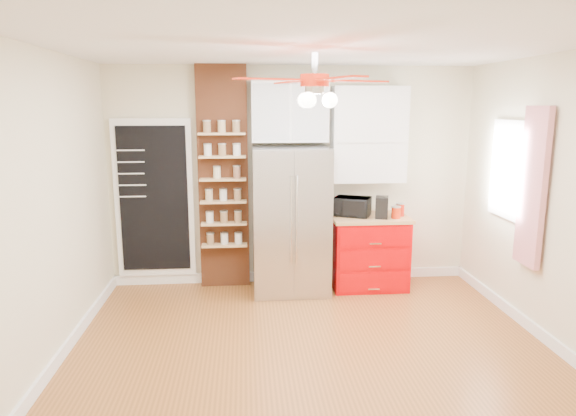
{
  "coord_description": "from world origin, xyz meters",
  "views": [
    {
      "loc": [
        -0.59,
        -4.32,
        2.23
      ],
      "look_at": [
        -0.15,
        0.9,
        1.18
      ],
      "focal_mm": 32.0,
      "sensor_mm": 36.0,
      "label": 1
    }
  ],
  "objects": [
    {
      "name": "floor",
      "position": [
        0.0,
        0.0,
        0.0
      ],
      "size": [
        4.5,
        4.5,
        0.0
      ],
      "primitive_type": "plane",
      "color": "#935525",
      "rests_on": "ground"
    },
    {
      "name": "ceiling",
      "position": [
        0.0,
        0.0,
        2.7
      ],
      "size": [
        4.5,
        4.5,
        0.0
      ],
      "primitive_type": "plane",
      "color": "white",
      "rests_on": "wall_back"
    },
    {
      "name": "wall_back",
      "position": [
        0.0,
        2.0,
        1.35
      ],
      "size": [
        4.5,
        0.02,
        2.7
      ],
      "primitive_type": "cube",
      "color": "beige",
      "rests_on": "floor"
    },
    {
      "name": "wall_front",
      "position": [
        0.0,
        -2.0,
        1.35
      ],
      "size": [
        4.5,
        0.02,
        2.7
      ],
      "primitive_type": "cube",
      "color": "beige",
      "rests_on": "floor"
    },
    {
      "name": "wall_left",
      "position": [
        -2.25,
        0.0,
        1.35
      ],
      "size": [
        0.02,
        4.0,
        2.7
      ],
      "primitive_type": "cube",
      "color": "beige",
      "rests_on": "floor"
    },
    {
      "name": "wall_right",
      "position": [
        2.25,
        0.0,
        1.35
      ],
      "size": [
        0.02,
        4.0,
        2.7
      ],
      "primitive_type": "cube",
      "color": "beige",
      "rests_on": "floor"
    },
    {
      "name": "chalkboard",
      "position": [
        -1.7,
        1.96,
        1.1
      ],
      "size": [
        0.95,
        0.05,
        1.95
      ],
      "color": "white",
      "rests_on": "wall_back"
    },
    {
      "name": "brick_pillar",
      "position": [
        -0.85,
        1.92,
        1.35
      ],
      "size": [
        0.6,
        0.16,
        2.7
      ],
      "primitive_type": "cube",
      "color": "brown",
      "rests_on": "floor"
    },
    {
      "name": "fridge",
      "position": [
        -0.05,
        1.63,
        0.88
      ],
      "size": [
        0.9,
        0.7,
        1.75
      ],
      "primitive_type": "cube",
      "color": "#B4B4B9",
      "rests_on": "floor"
    },
    {
      "name": "upper_glass_cabinet",
      "position": [
        -0.05,
        1.82,
        2.15
      ],
      "size": [
        0.9,
        0.35,
        0.7
      ],
      "primitive_type": "cube",
      "color": "white",
      "rests_on": "wall_back"
    },
    {
      "name": "red_cabinet",
      "position": [
        0.92,
        1.68,
        0.45
      ],
      "size": [
        0.94,
        0.64,
        0.9
      ],
      "color": "#CE0003",
      "rests_on": "floor"
    },
    {
      "name": "upper_shelf_unit",
      "position": [
        0.92,
        1.85,
        1.88
      ],
      "size": [
        0.9,
        0.3,
        1.15
      ],
      "primitive_type": "cube",
      "color": "white",
      "rests_on": "wall_back"
    },
    {
      "name": "window",
      "position": [
        2.23,
        0.9,
        1.55
      ],
      "size": [
        0.04,
        0.75,
        1.05
      ],
      "primitive_type": "cube",
      "color": "white",
      "rests_on": "wall_right"
    },
    {
      "name": "curtain",
      "position": [
        2.18,
        0.35,
        1.45
      ],
      "size": [
        0.06,
        0.4,
        1.55
      ],
      "primitive_type": "cube",
      "color": "red",
      "rests_on": "wall_right"
    },
    {
      "name": "ceiling_fan",
      "position": [
        0.0,
        0.0,
        2.42
      ],
      "size": [
        1.4,
        1.4,
        0.44
      ],
      "color": "silver",
      "rests_on": "ceiling"
    },
    {
      "name": "toaster_oven",
      "position": [
        0.71,
        1.71,
        1.02
      ],
      "size": [
        0.5,
        0.43,
        0.23
      ],
      "primitive_type": "imported",
      "rotation": [
        0.0,
        0.0,
        -0.44
      ],
      "color": "black",
      "rests_on": "red_cabinet"
    },
    {
      "name": "coffee_maker",
      "position": [
        1.04,
        1.58,
        1.03
      ],
      "size": [
        0.2,
        0.25,
        0.26
      ],
      "primitive_type": "cube",
      "rotation": [
        0.0,
        0.0,
        -0.29
      ],
      "color": "black",
      "rests_on": "red_cabinet"
    },
    {
      "name": "canister_left",
      "position": [
        1.2,
        1.53,
        0.97
      ],
      "size": [
        0.12,
        0.12,
        0.13
      ],
      "primitive_type": "cylinder",
      "rotation": [
        0.0,
        0.0,
        -0.1
      ],
      "color": "red",
      "rests_on": "red_cabinet"
    },
    {
      "name": "canister_right",
      "position": [
        1.29,
        1.66,
        0.97
      ],
      "size": [
        0.11,
        0.11,
        0.15
      ],
      "primitive_type": "cylinder",
      "rotation": [
        0.0,
        0.0,
        0.06
      ],
      "color": "#B31909",
      "rests_on": "red_cabinet"
    },
    {
      "name": "pantry_jar_oats",
      "position": [
        -0.92,
        1.8,
        1.44
      ],
      "size": [
        0.12,
        0.12,
        0.13
      ],
      "primitive_type": "cylinder",
      "rotation": [
        0.0,
        0.0,
        -0.43
      ],
      "color": "beige",
      "rests_on": "brick_pillar"
    },
    {
      "name": "pantry_jar_beans",
      "position": [
        -0.68,
        1.77,
        1.44
      ],
      "size": [
        0.1,
        0.1,
        0.14
      ],
      "primitive_type": "cylinder",
      "rotation": [
        0.0,
        0.0,
        -0.22
      ],
      "color": "#8D6047",
      "rests_on": "brick_pillar"
    }
  ]
}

